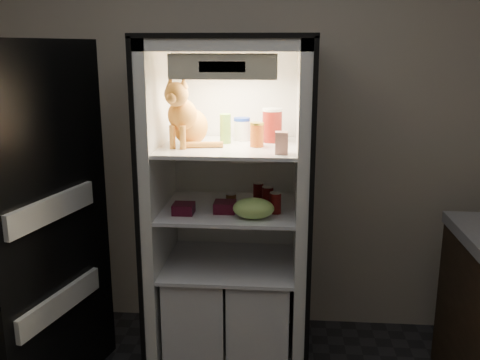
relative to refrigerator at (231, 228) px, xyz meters
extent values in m
plane|color=#B6A897|center=(0.00, 0.42, 0.56)|extent=(3.60, 0.00, 3.60)
cube|color=white|center=(0.00, 0.29, 0.13)|extent=(0.85, 0.06, 1.85)
cube|color=white|center=(-0.40, -0.03, 0.13)|extent=(0.06, 0.70, 1.85)
cube|color=white|center=(0.40, -0.03, 0.13)|extent=(0.06, 0.70, 1.85)
cube|color=white|center=(0.00, -0.03, 1.03)|extent=(0.85, 0.70, 0.06)
cube|color=white|center=(0.00, -0.03, -0.76)|extent=(0.85, 0.70, 0.06)
cube|color=black|center=(-0.44, -0.03, 0.13)|extent=(0.02, 0.72, 1.87)
cube|color=black|center=(0.44, -0.03, 0.13)|extent=(0.02, 0.72, 1.87)
cube|color=black|center=(0.00, -0.03, 1.07)|extent=(0.90, 0.72, 0.02)
cube|color=white|center=(0.00, -0.06, 0.49)|extent=(0.73, 0.62, 0.02)
cube|color=white|center=(0.00, -0.06, 0.14)|extent=(0.73, 0.62, 0.02)
cube|color=white|center=(-0.18, -0.06, -0.44)|extent=(0.34, 0.58, 0.48)
cube|color=white|center=(0.18, -0.06, -0.44)|extent=(0.34, 0.58, 0.48)
cube|color=white|center=(0.00, -0.06, -0.19)|extent=(0.73, 0.62, 0.02)
cube|color=#F6ECC9|center=(0.00, -0.27, 0.93)|extent=(0.52, 0.18, 0.12)
cube|color=black|center=(0.00, -0.36, 0.93)|extent=(0.22, 0.01, 0.05)
cube|color=black|center=(-0.85, -0.45, 0.13)|extent=(0.26, 0.86, 1.85)
cube|color=white|center=(-0.83, -0.51, -0.24)|extent=(0.21, 0.63, 0.12)
cube|color=white|center=(-0.83, -0.51, 0.26)|extent=(0.21, 0.63, 0.12)
ellipsoid|color=orange|center=(-0.21, -0.03, 0.59)|extent=(0.25, 0.28, 0.20)
ellipsoid|color=orange|center=(-0.24, -0.13, 0.67)|extent=(0.19, 0.18, 0.17)
sphere|color=orange|center=(-0.26, -0.19, 0.78)|extent=(0.15, 0.15, 0.13)
sphere|color=orange|center=(-0.27, -0.24, 0.77)|extent=(0.07, 0.07, 0.05)
cone|color=orange|center=(-0.29, -0.17, 0.85)|extent=(0.06, 0.06, 0.06)
cone|color=orange|center=(-0.22, -0.19, 0.85)|extent=(0.06, 0.06, 0.06)
cylinder|color=orange|center=(-0.29, -0.18, 0.56)|extent=(0.03, 0.03, 0.12)
cylinder|color=orange|center=(-0.23, -0.19, 0.56)|extent=(0.03, 0.03, 0.12)
cylinder|color=orange|center=(-0.14, -0.15, 0.52)|extent=(0.23, 0.07, 0.03)
cylinder|color=green|center=(-0.03, 0.00, 0.57)|extent=(0.06, 0.06, 0.15)
cylinder|color=green|center=(-0.03, 0.00, 0.65)|extent=(0.06, 0.06, 0.01)
cylinder|color=white|center=(0.06, 0.11, 0.55)|extent=(0.09, 0.09, 0.11)
cylinder|color=#1937AF|center=(0.06, 0.11, 0.62)|extent=(0.09, 0.09, 0.02)
cylinder|color=maroon|center=(0.15, -0.09, 0.56)|extent=(0.07, 0.07, 0.12)
cylinder|color=gold|center=(0.15, -0.09, 0.62)|extent=(0.07, 0.07, 0.01)
cylinder|color=maroon|center=(0.23, 0.07, 0.59)|extent=(0.11, 0.11, 0.17)
cylinder|color=white|center=(0.23, 0.07, 0.68)|extent=(0.11, 0.11, 0.01)
cube|color=white|center=(0.29, -0.27, 0.55)|extent=(0.06, 0.06, 0.11)
cylinder|color=black|center=(0.16, 0.06, 0.20)|extent=(0.06, 0.06, 0.11)
cylinder|color=#B2B2B2|center=(0.16, 0.06, 0.26)|extent=(0.06, 0.06, 0.00)
cylinder|color=black|center=(0.21, -0.04, 0.20)|extent=(0.06, 0.06, 0.11)
cylinder|color=#B2B2B2|center=(0.21, -0.04, 0.26)|extent=(0.06, 0.06, 0.00)
cylinder|color=black|center=(0.26, -0.15, 0.20)|extent=(0.06, 0.06, 0.11)
cylinder|color=#B2B2B2|center=(0.26, -0.15, 0.26)|extent=(0.06, 0.06, 0.00)
cylinder|color=#543118|center=(0.01, -0.05, 0.18)|extent=(0.06, 0.06, 0.07)
cylinder|color=#B2B2B2|center=(0.01, -0.05, 0.23)|extent=(0.06, 0.06, 0.01)
ellipsoid|color=#9CC65C|center=(0.15, -0.25, 0.20)|extent=(0.22, 0.16, 0.11)
cube|color=#4E0D20|center=(-0.23, -0.20, 0.18)|extent=(0.11, 0.11, 0.06)
cube|color=#4E0D20|center=(-0.01, -0.15, 0.18)|extent=(0.12, 0.12, 0.06)
camera|label=1|loc=(0.30, -2.91, 1.03)|focal=40.00mm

